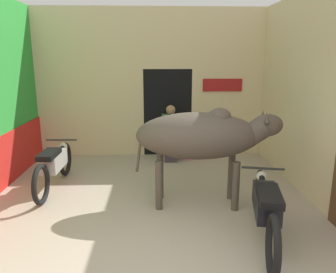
{
  "coord_description": "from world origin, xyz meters",
  "views": [
    {
      "loc": [
        0.09,
        -2.86,
        2.28
      ],
      "look_at": [
        0.29,
        2.13,
        1.07
      ],
      "focal_mm": 35.0,
      "sensor_mm": 36.0,
      "label": 1
    }
  ],
  "objects_px": {
    "cow": "(202,136)",
    "shopkeeper_seated": "(171,132)",
    "plastic_stool": "(189,148)",
    "motorcycle_far": "(54,164)",
    "motorcycle_near": "(266,207)"
  },
  "relations": [
    {
      "from": "cow",
      "to": "shopkeeper_seated",
      "type": "relative_size",
      "value": 1.79
    },
    {
      "from": "cow",
      "to": "plastic_stool",
      "type": "relative_size",
      "value": 4.7
    },
    {
      "from": "motorcycle_far",
      "to": "plastic_stool",
      "type": "height_order",
      "value": "motorcycle_far"
    },
    {
      "from": "cow",
      "to": "motorcycle_far",
      "type": "xyz_separation_m",
      "value": [
        -2.52,
        0.75,
        -0.67
      ]
    },
    {
      "from": "motorcycle_far",
      "to": "motorcycle_near",
      "type": "bearing_deg",
      "value": -30.51
    },
    {
      "from": "motorcycle_near",
      "to": "shopkeeper_seated",
      "type": "xyz_separation_m",
      "value": [
        -1.03,
        3.4,
        0.21
      ]
    },
    {
      "from": "shopkeeper_seated",
      "to": "motorcycle_far",
      "type": "bearing_deg",
      "value": -144.41
    },
    {
      "from": "motorcycle_near",
      "to": "shopkeeper_seated",
      "type": "bearing_deg",
      "value": 106.8
    },
    {
      "from": "cow",
      "to": "motorcycle_far",
      "type": "distance_m",
      "value": 2.71
    },
    {
      "from": "motorcycle_far",
      "to": "shopkeeper_seated",
      "type": "height_order",
      "value": "shopkeeper_seated"
    },
    {
      "from": "cow",
      "to": "motorcycle_far",
      "type": "relative_size",
      "value": 1.13
    },
    {
      "from": "shopkeeper_seated",
      "to": "plastic_stool",
      "type": "height_order",
      "value": "shopkeeper_seated"
    },
    {
      "from": "cow",
      "to": "shopkeeper_seated",
      "type": "height_order",
      "value": "cow"
    },
    {
      "from": "shopkeeper_seated",
      "to": "plastic_stool",
      "type": "distance_m",
      "value": 0.6
    },
    {
      "from": "cow",
      "to": "shopkeeper_seated",
      "type": "distance_m",
      "value": 2.36
    }
  ]
}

